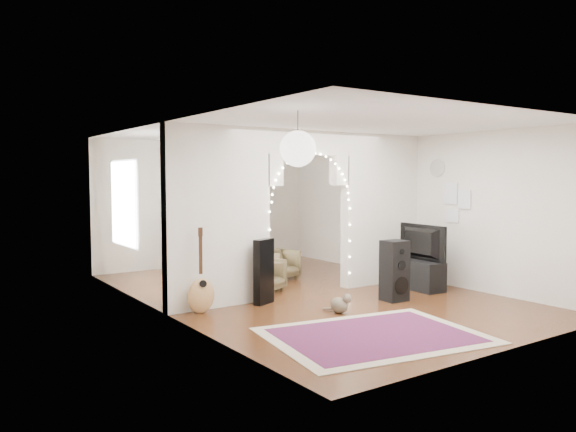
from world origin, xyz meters
TOP-DOWN VIEW (x-y plane):
  - floor at (0.00, 0.00)m, footprint 7.50×7.50m
  - ceiling at (0.00, 0.00)m, footprint 5.00×7.50m
  - wall_back at (0.00, 3.75)m, footprint 5.00×0.02m
  - wall_front at (0.00, -3.75)m, footprint 5.00×0.02m
  - wall_left at (-2.50, 0.00)m, footprint 0.02×7.50m
  - wall_right at (2.50, 0.00)m, footprint 0.02×7.50m
  - divider_wall at (0.00, 0.00)m, footprint 5.00×0.20m
  - fairy_lights at (0.00, -0.13)m, footprint 1.64×0.04m
  - window at (-2.47, 1.80)m, footprint 0.04×1.20m
  - wall_clock at (2.48, -0.60)m, footprint 0.03×0.31m
  - picture_frames at (2.48, -1.00)m, footprint 0.02×0.50m
  - paper_lantern at (-1.90, -2.40)m, footprint 0.40×0.40m
  - ceiling_fan at (0.00, 2.00)m, footprint 1.10×1.10m
  - area_rug at (-0.82, -2.50)m, footprint 2.84×2.31m
  - guitar_case at (-1.01, -0.25)m, footprint 0.40×0.27m
  - acoustic_guitar at (-2.06, -0.25)m, footprint 0.44×0.27m
  - tabby_cat at (-0.42, -1.36)m, footprint 0.29×0.47m
  - floor_speaker at (0.80, -1.22)m, footprint 0.38×0.34m
  - media_console at (1.80, -0.78)m, footprint 0.47×1.03m
  - tv at (1.80, -0.78)m, footprint 0.22×1.08m
  - bookcase at (-0.42, 2.87)m, footprint 1.38×0.70m
  - dining_table at (-0.25, 3.19)m, footprint 1.24×0.85m
  - flower_vase at (-0.25, 3.19)m, footprint 0.19×0.19m
  - dining_chair_left at (-0.53, 0.52)m, footprint 0.80×0.81m
  - dining_chair_right at (0.34, 1.35)m, footprint 0.71×0.73m

SIDE VIEW (x-z plane):
  - floor at x=0.00m, z-range 0.00..0.00m
  - area_rug at x=-0.82m, z-range 0.00..0.02m
  - tabby_cat at x=-0.42m, z-range -0.03..0.28m
  - media_console at x=1.80m, z-range 0.00..0.50m
  - dining_chair_right at x=0.34m, z-range 0.00..0.56m
  - dining_chair_left at x=-0.53m, z-range 0.00..0.56m
  - acoustic_guitar at x=-2.06m, z-range -0.07..0.97m
  - floor_speaker at x=0.80m, z-range 0.00..0.95m
  - guitar_case at x=-1.01m, z-range 0.00..1.00m
  - dining_table at x=-0.25m, z-range 0.30..1.06m
  - bookcase at x=-0.42m, z-range 0.00..1.38m
  - tv at x=1.80m, z-range 0.50..1.12m
  - flower_vase at x=-0.25m, z-range 0.76..0.95m
  - wall_back at x=0.00m, z-range 0.00..2.70m
  - wall_front at x=0.00m, z-range 0.00..2.70m
  - wall_left at x=-2.50m, z-range 0.00..2.70m
  - wall_right at x=2.50m, z-range 0.00..2.70m
  - divider_wall at x=0.00m, z-range 0.07..2.77m
  - window at x=-2.47m, z-range 0.80..2.20m
  - picture_frames at x=2.48m, z-range 1.15..1.85m
  - fairy_lights at x=0.00m, z-range 0.75..2.35m
  - wall_clock at x=2.48m, z-range 1.95..2.25m
  - paper_lantern at x=-1.90m, z-range 2.05..2.45m
  - ceiling_fan at x=0.00m, z-range 2.25..2.55m
  - ceiling at x=0.00m, z-range 2.69..2.71m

